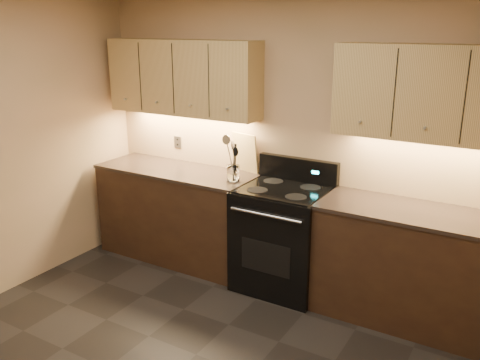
% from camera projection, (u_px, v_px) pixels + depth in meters
% --- Properties ---
extents(wall_back, '(4.00, 0.04, 2.60)m').
position_uv_depth(wall_back, '(293.00, 139.00, 4.56)').
color(wall_back, tan).
rests_on(wall_back, ground).
extents(counter_left, '(1.62, 0.62, 0.93)m').
position_uv_depth(counter_left, '(178.00, 213.00, 5.10)').
color(counter_left, black).
rests_on(counter_left, ground).
extents(counter_right, '(1.46, 0.62, 0.93)m').
position_uv_depth(counter_right, '(410.00, 266.00, 3.99)').
color(counter_right, black).
rests_on(counter_right, ground).
extents(stove, '(0.76, 0.68, 1.14)m').
position_uv_depth(stove, '(283.00, 237.00, 4.50)').
color(stove, black).
rests_on(stove, ground).
extents(upper_cab_left, '(1.60, 0.30, 0.70)m').
position_uv_depth(upper_cab_left, '(183.00, 77.00, 4.83)').
color(upper_cab_left, tan).
rests_on(upper_cab_left, wall_back).
extents(upper_cab_right, '(1.44, 0.30, 0.70)m').
position_uv_depth(upper_cab_right, '(433.00, 93.00, 3.72)').
color(upper_cab_right, tan).
rests_on(upper_cab_right, wall_back).
extents(outlet_plate, '(0.08, 0.01, 0.12)m').
position_uv_depth(outlet_plate, '(178.00, 142.00, 5.25)').
color(outlet_plate, '#B2B5BA').
rests_on(outlet_plate, wall_back).
extents(utensil_crock, '(0.13, 0.13, 0.14)m').
position_uv_depth(utensil_crock, '(233.00, 174.00, 4.57)').
color(utensil_crock, white).
rests_on(utensil_crock, counter_left).
extents(cutting_board, '(0.30, 0.13, 0.38)m').
position_uv_depth(cutting_board, '(245.00, 153.00, 4.83)').
color(cutting_board, tan).
rests_on(cutting_board, counter_left).
extents(black_spoon, '(0.11, 0.11, 0.31)m').
position_uv_depth(black_spoon, '(234.00, 162.00, 4.56)').
color(black_spoon, black).
rests_on(black_spoon, utensil_crock).
extents(black_turner, '(0.14, 0.19, 0.34)m').
position_uv_depth(black_turner, '(233.00, 162.00, 4.52)').
color(black_turner, black).
rests_on(black_turner, utensil_crock).
extents(steel_spatula, '(0.16, 0.14, 0.37)m').
position_uv_depth(steel_spatula, '(235.00, 160.00, 4.53)').
color(steel_spatula, silver).
rests_on(steel_spatula, utensil_crock).
extents(steel_skimmer, '(0.21, 0.13, 0.41)m').
position_uv_depth(steel_skimmer, '(235.00, 159.00, 4.49)').
color(steel_skimmer, silver).
rests_on(steel_skimmer, utensil_crock).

